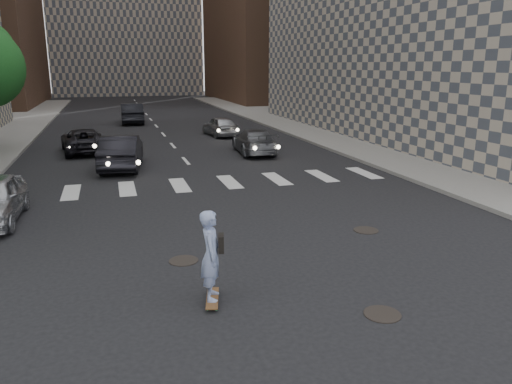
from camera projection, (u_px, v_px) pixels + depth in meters
ground at (279, 271)px, 11.37m from camera, size 160.00×160.00×0.00m
sidewalk_right at (385, 133)px, 33.91m from camera, size 13.00×80.00×0.15m
manhole_a at (382, 314)px, 9.37m from camera, size 0.70×0.70×0.02m
manhole_b at (184, 261)px, 11.93m from camera, size 0.70×0.70×0.02m
manhole_c at (366, 230)px, 14.13m from camera, size 0.70×0.70×0.02m
skateboarder at (212, 255)px, 9.62m from camera, size 0.57×0.98×1.90m
traffic_car_a at (121, 152)px, 22.43m from camera, size 2.20×4.81×1.53m
traffic_car_b at (254, 141)px, 26.35m from camera, size 2.14×4.58×1.29m
traffic_car_c at (84, 141)px, 26.61m from camera, size 2.65×4.81×1.27m
traffic_car_d at (220, 126)px, 32.82m from camera, size 1.99×3.99×1.31m
traffic_car_e at (132, 113)px, 39.96m from camera, size 1.75×4.85×1.59m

